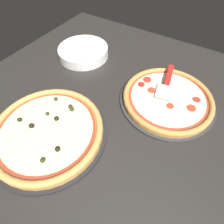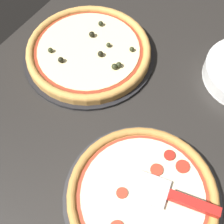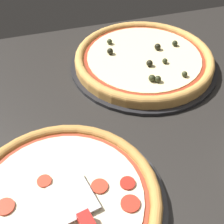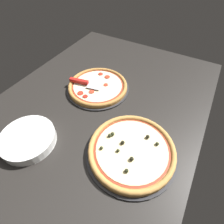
# 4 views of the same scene
# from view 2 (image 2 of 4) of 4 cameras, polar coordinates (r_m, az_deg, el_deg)

# --- Properties ---
(ground_plane) EXTENTS (1.49, 1.14, 0.04)m
(ground_plane) POSITION_cam_2_polar(r_m,az_deg,el_deg) (0.85, 3.60, -8.61)
(ground_plane) COLOR black
(pizza_pan_front) EXTENTS (0.39, 0.39, 0.01)m
(pizza_pan_front) POSITION_cam_2_polar(r_m,az_deg,el_deg) (0.79, 5.52, -15.28)
(pizza_pan_front) COLOR #2D2D30
(pizza_pan_front) RESTS_ON ground_plane
(pizza_front) EXTENTS (0.36, 0.36, 0.03)m
(pizza_front) POSITION_cam_2_polar(r_m,az_deg,el_deg) (0.78, 5.64, -14.91)
(pizza_front) COLOR #B77F3D
(pizza_front) RESTS_ON pizza_pan_front
(pizza_pan_back) EXTENTS (0.42, 0.42, 0.01)m
(pizza_pan_back) POSITION_cam_2_polar(r_m,az_deg,el_deg) (1.02, -4.22, 10.37)
(pizza_pan_back) COLOR black
(pizza_pan_back) RESTS_ON ground_plane
(pizza_back) EXTENTS (0.39, 0.39, 0.04)m
(pizza_back) POSITION_cam_2_polar(r_m,az_deg,el_deg) (1.00, -4.29, 11.17)
(pizza_back) COLOR #C68E47
(pizza_back) RESTS_ON pizza_pan_back
(serving_spatula) EXTENTS (0.09, 0.21, 0.02)m
(serving_spatula) POSITION_cam_2_polar(r_m,az_deg,el_deg) (0.76, 13.12, -15.48)
(serving_spatula) COLOR #B7B7BC
(serving_spatula) RESTS_ON pizza_front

